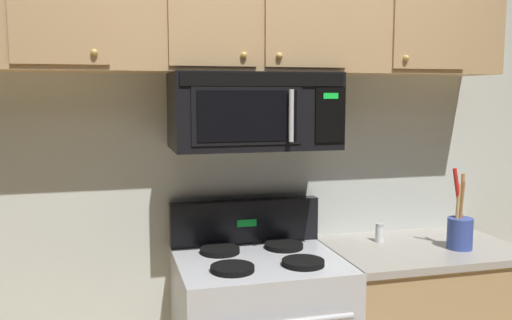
{
  "coord_description": "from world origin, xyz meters",
  "views": [
    {
      "loc": [
        -0.64,
        -1.95,
        1.66
      ],
      "look_at": [
        0.0,
        0.49,
        1.35
      ],
      "focal_mm": 38.59,
      "sensor_mm": 36.0,
      "label": 1
    }
  ],
  "objects": [
    {
      "name": "back_wall",
      "position": [
        0.0,
        0.79,
        1.35
      ],
      "size": [
        5.2,
        0.1,
        2.7
      ],
      "primitive_type": "cube",
      "color": "silver",
      "rests_on": "ground_plane"
    },
    {
      "name": "over_range_microwave",
      "position": [
        -0.0,
        0.54,
        1.58
      ],
      "size": [
        0.76,
        0.43,
        0.35
      ],
      "color": "black"
    },
    {
      "name": "upper_cabinets",
      "position": [
        -0.0,
        0.57,
        2.02
      ],
      "size": [
        2.5,
        0.36,
        0.55
      ],
      "color": "tan"
    },
    {
      "name": "utensil_crock_blue",
      "position": [
        0.99,
        0.33,
        0.99
      ],
      "size": [
        0.12,
        0.12,
        0.4
      ],
      "color": "#384C9E",
      "rests_on": "counter_segment"
    },
    {
      "name": "salt_shaker",
      "position": [
        0.67,
        0.54,
        0.95
      ],
      "size": [
        0.04,
        0.04,
        0.1
      ],
      "color": "white",
      "rests_on": "counter_segment"
    }
  ]
}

